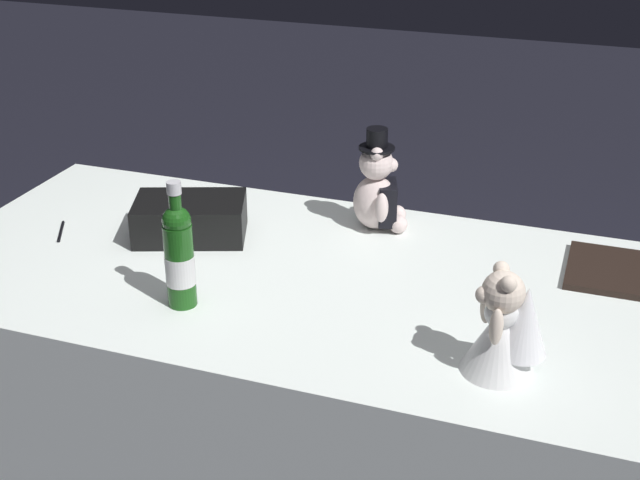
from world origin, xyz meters
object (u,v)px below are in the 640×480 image
Objects in this scene: champagne_bottle at (179,255)px; guestbook at (607,270)px; gift_case_black at (190,218)px; teddy_bear_groom at (379,191)px; signing_pen at (62,230)px; teddy_bear_bride at (506,326)px.

champagne_bottle is 1.06m from guestbook.
teddy_bear_groom is at bearing 25.65° from gift_case_black.
gift_case_black is at bearing 113.97° from champagne_bottle.
signing_pen is 0.37m from gift_case_black.
guestbook is at bearing -6.39° from teddy_bear_groom.
signing_pen is at bearing -170.49° from guestbook.
gift_case_black reaches higher than guestbook.
gift_case_black is (-0.90, 0.36, -0.05)m from teddy_bear_bride.
signing_pen is (-1.25, 0.27, -0.10)m from teddy_bear_bride.
champagne_bottle is at bearing -152.41° from guestbook.
gift_case_black reaches higher than signing_pen.
teddy_bear_bride is (0.43, -0.59, -0.01)m from teddy_bear_groom.
teddy_bear_groom is at bearing 126.56° from teddy_bear_bride.
signing_pen is 0.47× the size of guestbook.
teddy_bear_groom is at bearing 173.33° from guestbook.
teddy_bear_groom reaches higher than signing_pen.
champagne_bottle reaches higher than teddy_bear_bride.
teddy_bear_groom is 0.88m from signing_pen.
guestbook is at bearing 70.50° from teddy_bear_bride.
teddy_bear_bride is at bearing -1.74° from champagne_bottle.
teddy_bear_bride reaches higher than signing_pen.
signing_pen is at bearing -158.84° from teddy_bear_groom.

